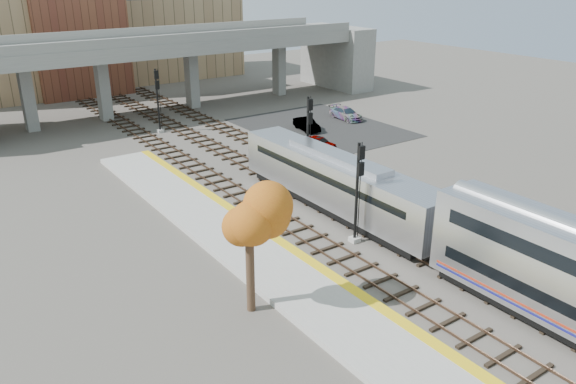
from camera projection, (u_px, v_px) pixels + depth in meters
ground at (428, 270)px, 32.51m from camera, size 160.00×160.00×0.00m
platform at (331, 308)px, 28.59m from camera, size 4.50×60.00×0.35m
yellow_strip at (359, 293)px, 29.54m from camera, size 0.70×60.00×0.01m
tracks at (311, 198)px, 42.49m from camera, size 10.70×95.00×0.25m
overpass at (175, 61)px, 67.18m from camera, size 54.00×12.00×9.50m
buildings_far at (88, 30)px, 80.87m from camera, size 43.00×21.00×20.60m
parking_lot at (321, 128)px, 61.24m from camera, size 14.00×18.00×0.04m
locomotive at (336, 181)px, 39.56m from camera, size 3.02×19.05×4.10m
signal_mast_near at (357, 196)px, 34.66m from camera, size 0.60×0.64×6.59m
signal_mast_mid at (308, 140)px, 44.77m from camera, size 0.60×0.64×6.99m
signal_mast_far at (158, 102)px, 58.32m from camera, size 0.60×0.64×6.69m
tree at (249, 217)px, 26.84m from camera, size 3.60×3.60×7.03m
car_a at (320, 142)px, 53.96m from camera, size 2.11×3.72×1.19m
car_b at (307, 124)px, 59.93m from camera, size 2.02×4.18×1.32m
car_c at (346, 113)px, 64.36m from camera, size 2.04×4.69×1.34m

